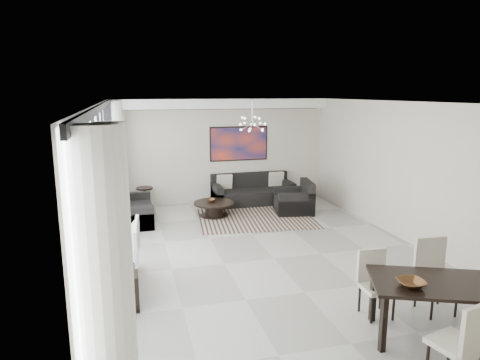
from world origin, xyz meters
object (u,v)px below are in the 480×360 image
object	(u,v)px
coffee_table	(214,208)
sofa_main	(252,193)
television	(130,240)
dining_table	(449,289)
tv_console	(122,273)

from	to	relation	value
coffee_table	sofa_main	xyz separation A→B (m)	(1.31, 0.99, 0.07)
television	sofa_main	bearing A→B (deg)	-31.99
sofa_main	dining_table	size ratio (longest dim) A/B	1.08
tv_console	television	bearing A→B (deg)	-13.10
coffee_table	tv_console	size ratio (longest dim) A/B	0.60
sofa_main	television	world-z (taller)	television
sofa_main	coffee_table	bearing A→B (deg)	-142.82
sofa_main	tv_console	xyz separation A→B (m)	(-3.55, -4.65, -0.01)
sofa_main	tv_console	world-z (taller)	sofa_main
television	dining_table	world-z (taller)	television
television	dining_table	xyz separation A→B (m)	(3.78, -2.49, -0.12)
coffee_table	television	size ratio (longest dim) A/B	1.07
sofa_main	tv_console	bearing A→B (deg)	-127.35
tv_console	dining_table	world-z (taller)	dining_table
coffee_table	dining_table	bearing A→B (deg)	-74.56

